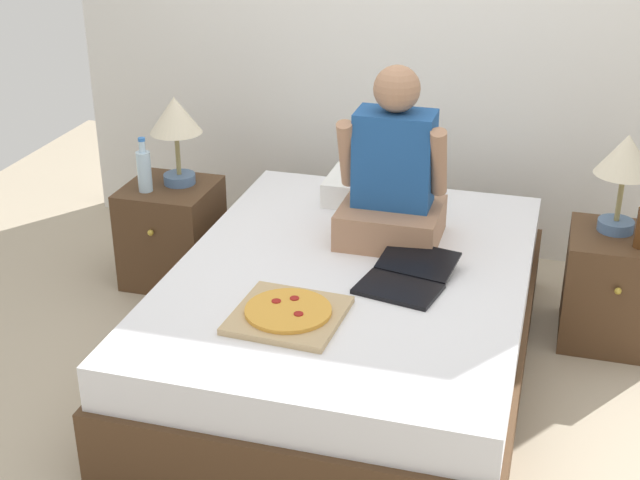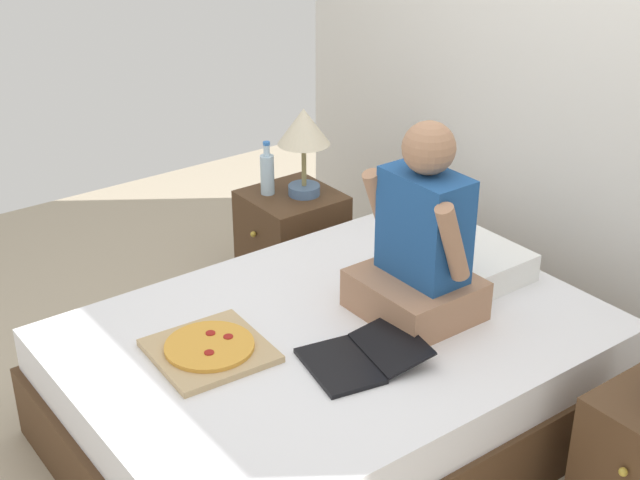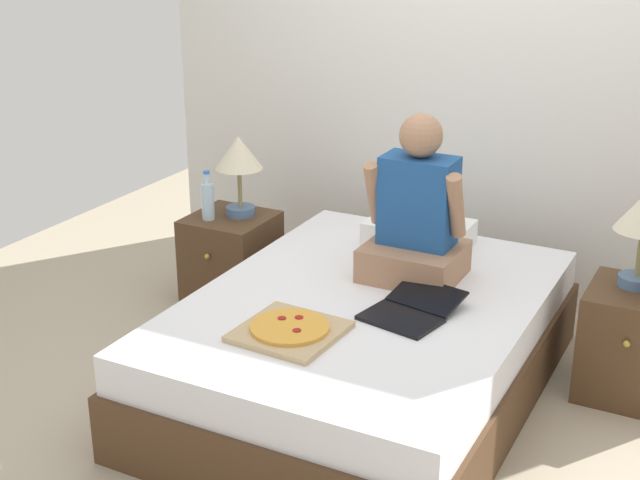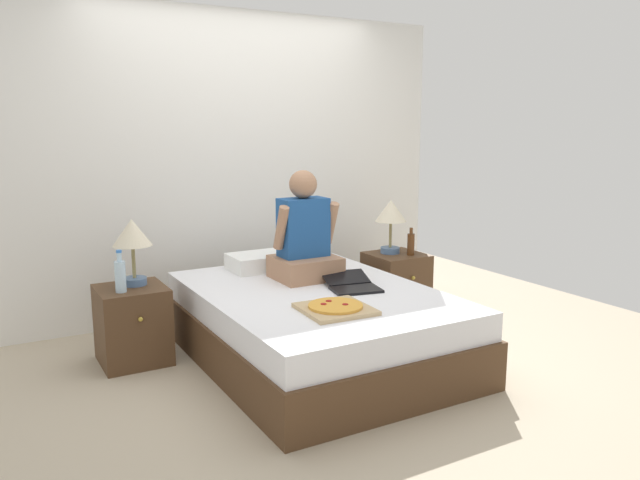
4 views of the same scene
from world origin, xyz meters
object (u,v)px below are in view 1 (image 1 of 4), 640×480
(nightstand_left, at_px, (172,233))
(person_seated, at_px, (393,178))
(bed, at_px, (351,319))
(lamp_on_right_nightstand, at_px, (625,162))
(laptop, at_px, (405,279))
(pizza_box, at_px, (288,314))
(nightstand_right, at_px, (614,288))
(water_bottle, at_px, (144,170))
(lamp_on_left_nightstand, at_px, (175,121))

(nightstand_left, distance_m, person_seated, 1.32)
(bed, height_order, lamp_on_right_nightstand, lamp_on_right_nightstand)
(nightstand_left, height_order, laptop, laptop)
(pizza_box, bearing_deg, nightstand_left, 132.85)
(nightstand_right, bearing_deg, bed, -152.56)
(nightstand_left, distance_m, water_bottle, 0.39)
(bed, distance_m, lamp_on_right_nightstand, 1.37)
(lamp_on_right_nightstand, distance_m, person_seated, 1.01)
(nightstand_right, bearing_deg, pizza_box, -139.53)
(person_seated, relative_size, laptop, 1.66)
(lamp_on_left_nightstand, height_order, pizza_box, lamp_on_left_nightstand)
(lamp_on_left_nightstand, bearing_deg, pizza_box, -49.69)
(bed, xyz_separation_m, pizza_box, (-0.13, -0.47, 0.27))
(person_seated, bearing_deg, nightstand_left, 169.10)
(nightstand_left, relative_size, lamp_on_right_nightstand, 1.15)
(person_seated, bearing_deg, nightstand_right, 12.96)
(person_seated, bearing_deg, laptop, -71.00)
(nightstand_left, distance_m, pizza_box, 1.44)
(nightstand_left, bearing_deg, nightstand_right, 0.00)
(lamp_on_left_nightstand, xyz_separation_m, water_bottle, (-0.12, -0.14, -0.22))
(lamp_on_right_nightstand, bearing_deg, person_seated, -163.87)
(laptop, bearing_deg, pizza_box, -133.34)
(bed, xyz_separation_m, lamp_on_left_nightstand, (-1.05, 0.62, 0.61))
(nightstand_left, xyz_separation_m, nightstand_right, (2.18, 0.00, 0.00))
(person_seated, bearing_deg, bed, -106.01)
(nightstand_right, bearing_deg, lamp_on_left_nightstand, 178.66)
(lamp_on_right_nightstand, bearing_deg, laptop, -139.56)
(nightstand_left, height_order, lamp_on_right_nightstand, lamp_on_right_nightstand)
(nightstand_left, bearing_deg, bed, -27.44)
(water_bottle, bearing_deg, lamp_on_left_nightstand, 49.40)
(lamp_on_left_nightstand, distance_m, lamp_on_right_nightstand, 2.11)
(person_seated, height_order, pizza_box, person_seated)
(nightstand_right, bearing_deg, water_bottle, -177.73)
(lamp_on_left_nightstand, relative_size, nightstand_right, 0.87)
(lamp_on_left_nightstand, bearing_deg, bed, -30.39)
(bed, relative_size, pizza_box, 4.87)
(laptop, height_order, pizza_box, laptop)
(bed, bearing_deg, nightstand_left, 152.56)
(nightstand_left, relative_size, person_seated, 0.67)
(bed, bearing_deg, lamp_on_left_nightstand, 149.61)
(nightstand_right, distance_m, laptop, 1.10)
(bed, relative_size, lamp_on_right_nightstand, 4.55)
(bed, distance_m, person_seated, 0.64)
(pizza_box, bearing_deg, lamp_on_left_nightstand, 130.31)
(person_seated, distance_m, pizza_box, 0.88)
(nightstand_left, bearing_deg, pizza_box, -47.15)
(nightstand_right, distance_m, pizza_box, 1.62)
(lamp_on_left_nightstand, height_order, nightstand_right, lamp_on_left_nightstand)
(nightstand_left, height_order, lamp_on_left_nightstand, lamp_on_left_nightstand)
(water_bottle, xyz_separation_m, nightstand_right, (2.26, 0.09, -0.37))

